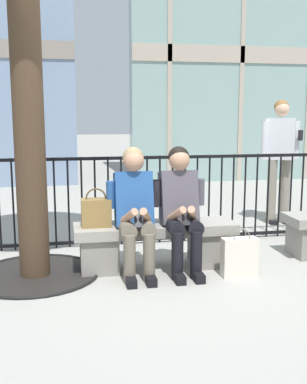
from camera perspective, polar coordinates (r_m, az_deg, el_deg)
ground_plane at (r=4.72m, az=0.23°, el=-9.22°), size 60.00×60.00×0.00m
stone_bench at (r=4.63m, az=0.23°, el=-6.05°), size 1.60×0.44×0.45m
seated_person_with_phone at (r=4.39m, az=-2.29°, el=-1.87°), size 0.52×0.66×1.21m
seated_person_companion at (r=4.47m, az=3.36°, el=-1.65°), size 0.52×0.66×1.21m
handbag_on_bench at (r=4.48m, az=-7.05°, el=-2.46°), size 0.28×0.16×0.37m
shopping_bag at (r=4.49m, az=10.51°, el=-7.80°), size 0.34×0.13×0.47m
bystander_at_railing at (r=6.65m, az=15.28°, el=4.78°), size 0.55×0.38×1.71m
plaza_railing at (r=5.43m, az=-1.57°, el=-0.95°), size 8.97×0.04×1.04m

